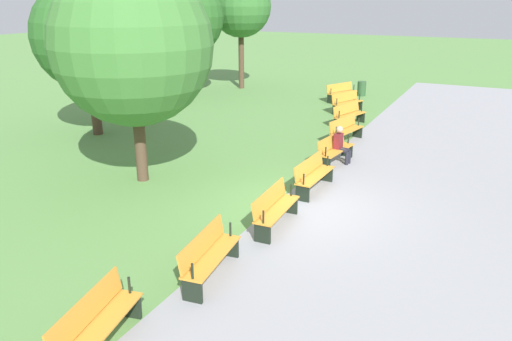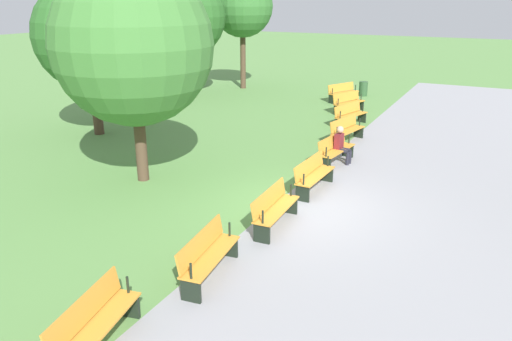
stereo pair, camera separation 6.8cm
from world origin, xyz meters
TOP-DOWN VIEW (x-y plane):
  - ground_plane at (0.00, 0.00)m, footprint 120.00×120.00m
  - path_paving at (-0.00, 2.26)m, footprint 42.39×5.72m
  - bench_0 at (-13.51, -3.09)m, footprint 1.85×1.21m
  - bench_1 at (-11.17, -2.10)m, footprint 1.87×1.09m
  - bench_2 at (-8.77, -1.30)m, footprint 1.88×0.96m
  - bench_3 at (-6.30, -0.70)m, footprint 1.88×0.83m
  - bench_4 at (-3.80, -0.30)m, footprint 1.87×0.69m
  - bench_5 at (-1.27, -0.09)m, footprint 1.84×0.55m
  - bench_6 at (1.27, -0.09)m, footprint 1.84×0.55m
  - bench_7 at (3.80, -0.30)m, footprint 1.87×0.69m
  - bench_8 at (6.30, -0.70)m, footprint 1.88×0.83m
  - person_seated at (-3.92, -0.14)m, footprint 0.37×0.55m
  - tree_1 at (-14.60, -9.40)m, footprint 3.38×3.38m
  - tree_2 at (-11.13, -10.87)m, footprint 4.14×4.14m
  - tree_3 at (0.15, -4.79)m, footprint 4.33×4.33m
  - tree_4 at (-3.12, -9.59)m, footprint 3.99×3.99m
  - trash_bin at (-15.41, -2.54)m, footprint 0.45×0.45m

SIDE VIEW (x-z plane):
  - ground_plane at x=0.00m, z-range 0.00..0.00m
  - path_paving at x=0.00m, z-range 0.00..0.01m
  - trash_bin at x=-15.41m, z-range 0.00..0.76m
  - bench_0 at x=-13.51m, z-range 0.03..0.92m
  - bench_1 at x=-11.17m, z-range 0.03..0.92m
  - bench_2 at x=-8.77m, z-range 0.03..0.92m
  - bench_3 at x=-6.30m, z-range 0.03..0.92m
  - bench_4 at x=-3.80m, z-range 0.03..0.92m
  - bench_5 at x=-1.27m, z-range 0.03..0.92m
  - bench_6 at x=1.27m, z-range 0.03..0.92m
  - bench_7 at x=3.80m, z-range 0.03..0.92m
  - bench_8 at x=6.30m, z-range 0.03..0.92m
  - person_seated at x=-3.92m, z-range 0.04..1.24m
  - tree_4 at x=-3.12m, z-range 0.83..6.52m
  - tree_3 at x=0.15m, z-range 0.82..6.80m
  - tree_2 at x=-11.13m, z-range 1.00..7.15m
  - tree_1 at x=-14.60m, z-range 1.40..7.62m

